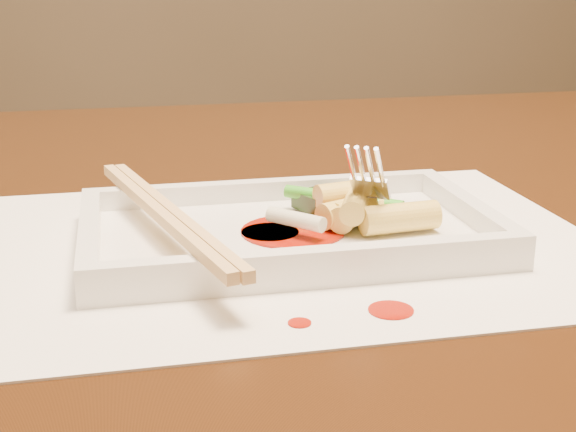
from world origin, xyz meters
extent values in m
cube|color=black|center=(0.00, 0.00, 0.73)|extent=(1.40, 0.90, 0.04)
cube|color=white|center=(-0.09, -0.09, 0.75)|extent=(0.40, 0.30, 0.00)
cylinder|color=#9C1204|center=(-0.06, -0.21, 0.75)|extent=(0.02, 0.02, 0.00)
cylinder|color=#9C1204|center=(-0.11, -0.21, 0.75)|extent=(0.01, 0.01, 0.00)
cube|color=white|center=(-0.09, -0.09, 0.76)|extent=(0.26, 0.16, 0.01)
cube|color=white|center=(-0.09, -0.02, 0.77)|extent=(0.26, 0.01, 0.01)
cube|color=white|center=(-0.09, -0.16, 0.77)|extent=(0.26, 0.01, 0.01)
cube|color=white|center=(-0.22, -0.09, 0.77)|extent=(0.01, 0.14, 0.01)
cube|color=white|center=(0.03, -0.09, 0.77)|extent=(0.01, 0.14, 0.01)
cube|color=black|center=(-0.06, -0.05, 0.77)|extent=(0.05, 0.04, 0.01)
cylinder|color=#EAEACC|center=(-0.09, -0.10, 0.77)|extent=(0.03, 0.04, 0.01)
cylinder|color=green|center=(-0.05, -0.07, 0.77)|extent=(0.07, 0.06, 0.01)
cube|color=#DBAF6D|center=(-0.17, -0.09, 0.78)|extent=(0.07, 0.24, 0.01)
cube|color=#DBAF6D|center=(-0.17, -0.09, 0.78)|extent=(0.07, 0.24, 0.01)
cylinder|color=#9C1204|center=(-0.11, -0.09, 0.76)|extent=(0.04, 0.04, 0.00)
cylinder|color=#9C1204|center=(-0.09, -0.09, 0.76)|extent=(0.07, 0.07, 0.00)
cylinder|color=#FCEB76|center=(-0.02, -0.11, 0.77)|extent=(0.05, 0.02, 0.02)
cylinder|color=#FCEB76|center=(-0.04, -0.09, 0.77)|extent=(0.05, 0.03, 0.02)
cylinder|color=#FCEB76|center=(-0.05, -0.07, 0.78)|extent=(0.05, 0.03, 0.02)
cylinder|color=#FCEB76|center=(-0.05, -0.09, 0.77)|extent=(0.05, 0.04, 0.02)
cylinder|color=#FCEB76|center=(-0.05, -0.09, 0.77)|extent=(0.04, 0.05, 0.02)
cylinder|color=#FCEB76|center=(-0.05, -0.10, 0.78)|extent=(0.03, 0.04, 0.02)
camera|label=1|loc=(-0.20, -0.57, 0.93)|focal=50.00mm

